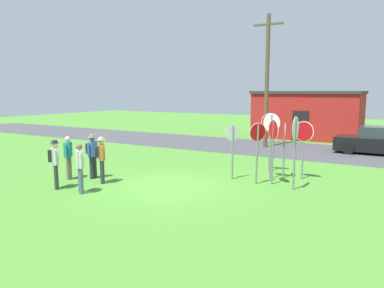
% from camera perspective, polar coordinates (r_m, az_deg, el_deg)
% --- Properties ---
extents(ground_plane, '(80.00, 80.00, 0.00)m').
position_cam_1_polar(ground_plane, '(13.46, -3.74, -6.57)').
color(ground_plane, '#47842D').
extents(street_asphalt, '(60.00, 6.40, 0.01)m').
position_cam_1_polar(street_asphalt, '(23.02, 11.68, -0.58)').
color(street_asphalt, '#424247').
rests_on(street_asphalt, ground).
extents(building_background, '(7.56, 3.93, 3.45)m').
position_cam_1_polar(building_background, '(28.38, 17.37, 4.34)').
color(building_background, '#B2231E').
rests_on(building_background, ground).
extents(utility_pole, '(1.80, 0.24, 7.97)m').
position_cam_1_polar(utility_pole, '(23.14, 11.49, 9.81)').
color(utility_pole, brown).
rests_on(utility_pole, ground).
extents(parked_car_on_street, '(4.31, 2.04, 1.51)m').
position_cam_1_polar(parked_car_on_street, '(22.66, 26.82, 0.33)').
color(parked_car_on_street, black).
rests_on(parked_car_on_street, ground).
extents(stop_sign_rear_left, '(0.78, 0.10, 2.51)m').
position_cam_1_polar(stop_sign_rear_left, '(16.04, 11.95, 1.90)').
color(stop_sign_rear_left, slate).
rests_on(stop_sign_rear_left, ground).
extents(stop_sign_leaning_left, '(0.71, 0.12, 2.57)m').
position_cam_1_polar(stop_sign_leaning_left, '(14.70, 12.15, 1.41)').
color(stop_sign_leaning_left, slate).
rests_on(stop_sign_leaning_left, ground).
extents(stop_sign_far_back, '(0.55, 0.56, 2.41)m').
position_cam_1_polar(stop_sign_far_back, '(13.79, 12.40, 0.59)').
color(stop_sign_far_back, slate).
rests_on(stop_sign_far_back, ground).
extents(stop_sign_center_cluster, '(0.32, 0.58, 2.16)m').
position_cam_1_polar(stop_sign_center_cluster, '(14.38, 6.28, 0.21)').
color(stop_sign_center_cluster, slate).
rests_on(stop_sign_center_cluster, ground).
extents(stop_sign_rear_right, '(0.45, 0.58, 2.29)m').
position_cam_1_polar(stop_sign_rear_right, '(13.71, 10.06, 0.18)').
color(stop_sign_rear_right, slate).
rests_on(stop_sign_rear_right, ground).
extents(stop_sign_leaning_right, '(0.27, 0.71, 2.19)m').
position_cam_1_polar(stop_sign_leaning_right, '(14.93, 14.05, 0.51)').
color(stop_sign_leaning_right, slate).
rests_on(stop_sign_leaning_right, ground).
extents(stop_sign_tallest, '(0.07, 0.85, 2.57)m').
position_cam_1_polar(stop_sign_tallest, '(13.18, 15.62, 0.72)').
color(stop_sign_tallest, slate).
rests_on(stop_sign_tallest, ground).
extents(stop_sign_low_front, '(0.79, 0.18, 2.27)m').
position_cam_1_polar(stop_sign_low_front, '(15.00, 16.83, 0.68)').
color(stop_sign_low_front, slate).
rests_on(stop_sign_low_front, ground).
extents(person_with_sunhat, '(0.48, 0.47, 1.74)m').
position_cam_1_polar(person_with_sunhat, '(13.77, -20.42, -2.44)').
color(person_with_sunhat, '#2D2D33').
rests_on(person_with_sunhat, ground).
extents(person_in_teal, '(0.48, 0.47, 1.74)m').
position_cam_1_polar(person_in_teal, '(14.14, -13.85, -1.90)').
color(person_in_teal, '#2D2D33').
rests_on(person_in_teal, ground).
extents(person_holding_notes, '(0.49, 0.39, 1.69)m').
position_cam_1_polar(person_holding_notes, '(12.95, -16.90, -3.18)').
color(person_holding_notes, '#4C5670').
rests_on(person_holding_notes, ground).
extents(person_near_signs, '(0.37, 0.51, 1.69)m').
position_cam_1_polar(person_near_signs, '(15.16, -18.56, -1.65)').
color(person_near_signs, '#7A6B56').
rests_on(person_near_signs, ground).
extents(person_in_dark_shirt, '(0.41, 0.57, 1.74)m').
position_cam_1_polar(person_in_dark_shirt, '(15.02, -15.15, -1.37)').
color(person_in_dark_shirt, '#2D2D33').
rests_on(person_in_dark_shirt, ground).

